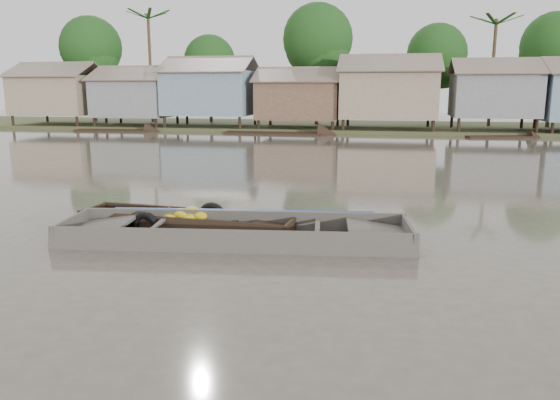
# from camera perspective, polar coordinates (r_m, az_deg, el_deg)

# --- Properties ---
(ground) EXTENTS (120.00, 120.00, 0.00)m
(ground) POSITION_cam_1_polar(r_m,az_deg,el_deg) (10.91, -2.35, -5.12)
(ground) COLOR #514A3E
(ground) RESTS_ON ground
(riverbank) EXTENTS (120.00, 12.47, 10.22)m
(riverbank) POSITION_cam_1_polar(r_m,az_deg,el_deg) (42.02, 12.02, 11.39)
(riverbank) COLOR #384723
(riverbank) RESTS_ON ground
(banana_boat) EXTENTS (5.14, 1.68, 0.73)m
(banana_boat) POSITION_cam_1_polar(r_m,az_deg,el_deg) (12.72, -10.01, -2.29)
(banana_boat) COLOR black
(banana_boat) RESTS_ON ground
(viewer_boat) EXTENTS (7.42, 2.71, 0.58)m
(viewer_boat) POSITION_cam_1_polar(r_m,az_deg,el_deg) (11.52, -4.51, -3.95)
(viewer_boat) COLOR #443E39
(viewer_boat) RESTS_ON ground
(distant_boats) EXTENTS (42.76, 3.35, 1.38)m
(distant_boats) POSITION_cam_1_polar(r_m,az_deg,el_deg) (37.08, 25.64, 6.08)
(distant_boats) COLOR black
(distant_boats) RESTS_ON ground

